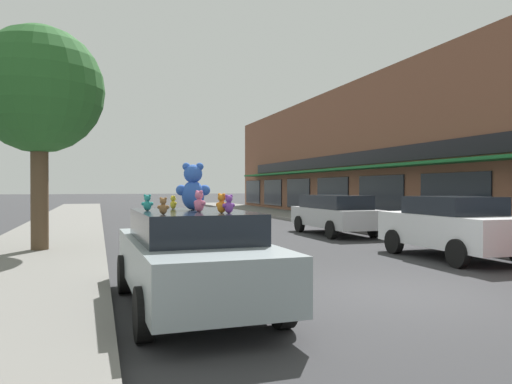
# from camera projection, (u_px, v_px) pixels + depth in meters

# --- Properties ---
(ground_plane) EXTENTS (260.00, 260.00, 0.00)m
(ground_plane) POSITION_uv_depth(u_px,v_px,m) (403.00, 294.00, 8.56)
(ground_plane) COLOR #333335
(storefront_row) EXTENTS (13.12, 41.98, 7.59)m
(storefront_row) POSITION_uv_depth(u_px,v_px,m) (448.00, 153.00, 28.67)
(storefront_row) COLOR brown
(storefront_row) RESTS_ON ground_plane
(plush_art_car) EXTENTS (2.07, 4.67, 1.47)m
(plush_art_car) POSITION_uv_depth(u_px,v_px,m) (192.00, 256.00, 7.53)
(plush_art_car) COLOR #8C999E
(plush_art_car) RESTS_ON ground_plane
(teddy_bear_giant) EXTENTS (0.57, 0.37, 0.75)m
(teddy_bear_giant) POSITION_uv_depth(u_px,v_px,m) (193.00, 187.00, 7.89)
(teddy_bear_giant) COLOR blue
(teddy_bear_giant) RESTS_ON plush_art_car
(teddy_bear_purple) EXTENTS (0.20, 0.13, 0.26)m
(teddy_bear_purple) POSITION_uv_depth(u_px,v_px,m) (229.00, 204.00, 6.87)
(teddy_bear_purple) COLOR purple
(teddy_bear_purple) RESTS_ON plush_art_car
(teddy_bear_pink) EXTENTS (0.19, 0.24, 0.32)m
(teddy_bear_pink) POSITION_uv_depth(u_px,v_px,m) (199.00, 202.00, 7.21)
(teddy_bear_pink) COLOR pink
(teddy_bear_pink) RESTS_ON plush_art_car
(teddy_bear_brown) EXTENTS (0.17, 0.13, 0.23)m
(teddy_bear_brown) POSITION_uv_depth(u_px,v_px,m) (163.00, 206.00, 6.61)
(teddy_bear_brown) COLOR olive
(teddy_bear_brown) RESTS_ON plush_art_car
(teddy_bear_teal) EXTENTS (0.19, 0.12, 0.25)m
(teddy_bear_teal) POSITION_uv_depth(u_px,v_px,m) (147.00, 203.00, 7.62)
(teddy_bear_teal) COLOR teal
(teddy_bear_teal) RESTS_ON plush_art_car
(teddy_bear_yellow) EXTENTS (0.12, 0.17, 0.22)m
(teddy_bear_yellow) POSITION_uv_depth(u_px,v_px,m) (173.00, 202.00, 8.21)
(teddy_bear_yellow) COLOR yellow
(teddy_bear_yellow) RESTS_ON plush_art_car
(teddy_bear_orange) EXTENTS (0.18, 0.20, 0.28)m
(teddy_bear_orange) POSITION_uv_depth(u_px,v_px,m) (222.00, 203.00, 6.92)
(teddy_bear_orange) COLOR orange
(teddy_bear_orange) RESTS_ON plush_art_car
(parked_car_far_center) EXTENTS (2.00, 4.12, 1.59)m
(parked_car_far_center) POSITION_uv_depth(u_px,v_px,m) (453.00, 226.00, 12.74)
(parked_car_far_center) COLOR silver
(parked_car_far_center) RESTS_ON ground_plane
(parked_car_far_right) EXTENTS (1.90, 4.67, 1.52)m
(parked_car_far_right) POSITION_uv_depth(u_px,v_px,m) (334.00, 213.00, 19.12)
(parked_car_far_right) COLOR #B7B7BC
(parked_car_far_right) RESTS_ON ground_plane
(street_tree) EXTENTS (3.38, 3.38, 5.96)m
(street_tree) POSITION_uv_depth(u_px,v_px,m) (39.00, 91.00, 13.27)
(street_tree) COLOR brown
(street_tree) RESTS_ON sidewalk_near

